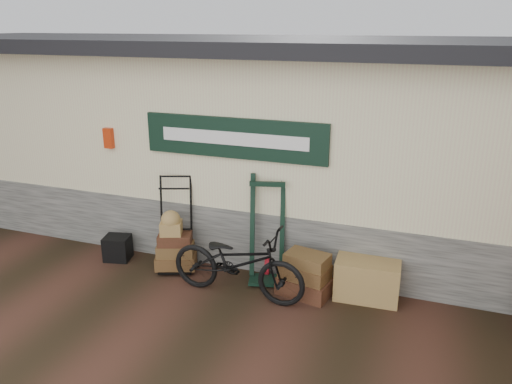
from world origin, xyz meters
TOP-DOWN VIEW (x-y plane):
  - ground at (0.00, 0.00)m, footprint 80.00×80.00m
  - station_building at (-0.01, 2.74)m, footprint 14.40×4.10m
  - porter_trolley at (-1.14, 0.76)m, footprint 0.82×0.72m
  - green_barrow at (0.22, 0.85)m, footprint 0.63×0.57m
  - suitcase_stack at (0.83, 0.61)m, footprint 0.75×0.55m
  - wicker_hamper at (1.61, 0.83)m, footprint 0.84×0.57m
  - black_trunk at (-2.10, 0.65)m, footprint 0.43×0.40m
  - bicycle at (0.01, 0.27)m, footprint 0.72×1.87m

SIDE VIEW (x-z plane):
  - ground at x=0.00m, z-range 0.00..0.00m
  - black_trunk at x=-2.10m, z-range 0.00..0.37m
  - wicker_hamper at x=1.61m, z-range 0.00..0.53m
  - suitcase_stack at x=0.83m, z-range 0.00..0.60m
  - bicycle at x=0.01m, z-range 0.00..1.07m
  - porter_trolley at x=-1.14m, z-range 0.00..1.38m
  - green_barrow at x=0.22m, z-range 0.00..1.49m
  - station_building at x=-0.01m, z-range 0.01..3.21m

